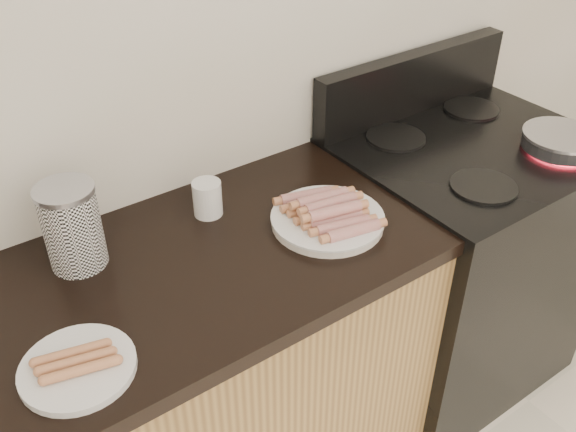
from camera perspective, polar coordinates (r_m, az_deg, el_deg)
wall_back at (r=1.62m, az=-9.51°, el=15.09°), size 4.00×0.04×2.60m
stove at (r=2.26m, az=14.53°, el=-4.05°), size 0.76×0.65×0.91m
stove_panel at (r=2.13m, az=11.02°, el=11.54°), size 0.76×0.06×0.20m
burner_near_left at (r=1.80m, az=16.99°, el=2.54°), size 0.18×0.18×0.01m
burner_near_right at (r=2.06m, az=23.07°, el=5.41°), size 0.18×0.18×0.01m
burner_far_left at (r=1.99m, az=9.56°, el=6.90°), size 0.18×0.18×0.01m
burner_far_right at (r=2.22m, az=15.99°, el=9.14°), size 0.18×0.18×0.01m
frying_pan at (r=2.05m, az=23.23°, el=6.17°), size 0.23×0.38×0.05m
main_plate at (r=1.61m, az=3.53°, el=-0.43°), size 0.36×0.36×0.02m
side_plate at (r=1.31m, az=-18.17°, el=-12.70°), size 0.25×0.25×0.02m
hotdog_pile at (r=1.59m, az=3.57°, el=0.49°), size 0.14×0.25×0.05m
plain_sausages at (r=1.30m, az=-18.32°, el=-12.16°), size 0.14×0.10×0.02m
canister at (r=1.50m, az=-18.64°, el=-0.89°), size 0.13×0.13×0.20m
mug at (r=1.63m, az=-7.18°, el=1.57°), size 0.09×0.09×0.09m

